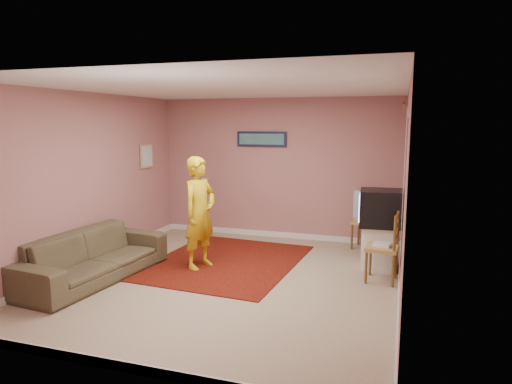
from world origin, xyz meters
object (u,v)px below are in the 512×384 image
(crt_tv, at_px, (381,208))
(chair_b, at_px, (382,239))
(sofa, at_px, (93,256))
(person, at_px, (200,213))
(chair_a, at_px, (366,215))
(tv_cabinet, at_px, (380,247))

(crt_tv, height_order, chair_b, crt_tv)
(sofa, bearing_deg, person, -46.06)
(crt_tv, relative_size, sofa, 0.29)
(chair_a, distance_m, person, 2.92)
(chair_a, bearing_deg, person, -128.02)
(tv_cabinet, bearing_deg, person, -163.46)
(person, bearing_deg, chair_a, -34.52)
(tv_cabinet, xyz_separation_m, chair_b, (0.05, -0.55, 0.26))
(tv_cabinet, relative_size, chair_b, 1.25)
(chair_b, height_order, sofa, chair_b)
(crt_tv, height_order, person, person)
(sofa, bearing_deg, tv_cabinet, -59.94)
(crt_tv, bearing_deg, tv_cabinet, 0.00)
(crt_tv, bearing_deg, person, -166.98)
(tv_cabinet, bearing_deg, chair_b, -84.79)
(chair_b, height_order, person, person)
(tv_cabinet, height_order, chair_b, chair_b)
(chair_b, distance_m, person, 2.63)
(person, bearing_deg, sofa, 145.01)
(chair_a, distance_m, sofa, 4.44)
(chair_a, xyz_separation_m, chair_b, (0.34, -1.61, 0.00))
(chair_b, relative_size, sofa, 0.23)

